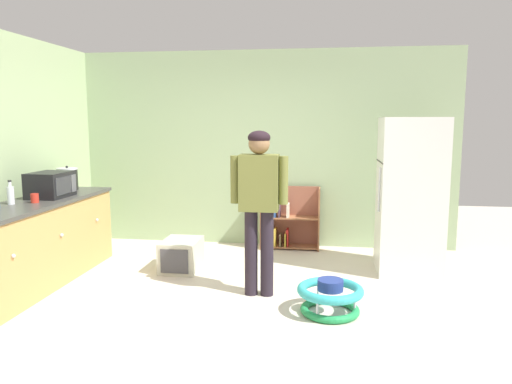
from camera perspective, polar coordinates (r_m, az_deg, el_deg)
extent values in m
plane|color=beige|center=(4.81, -2.36, -12.88)|extent=(12.00, 12.00, 0.00)
cube|color=#9AB487|center=(6.80, 1.16, 5.05)|extent=(5.20, 0.06, 2.70)
cube|color=#9EB583|center=(6.26, -25.43, 3.97)|extent=(0.06, 2.99, 2.70)
cube|color=tan|center=(5.67, -24.54, -5.78)|extent=(0.60, 2.40, 0.86)
cube|color=#413F3C|center=(5.58, -24.81, -1.29)|extent=(0.64, 2.44, 0.04)
sphere|color=silver|center=(4.82, -26.57, -6.71)|extent=(0.04, 0.04, 0.04)
sphere|color=silver|center=(5.48, -21.83, -4.71)|extent=(0.04, 0.04, 0.04)
sphere|color=silver|center=(6.16, -18.14, -3.12)|extent=(0.04, 0.04, 0.04)
cube|color=white|center=(5.81, 17.62, -0.46)|extent=(0.70, 0.68, 1.78)
cylinder|color=silver|center=(5.58, 14.25, 0.25)|extent=(0.02, 0.02, 0.50)
cube|color=#333333|center=(5.72, 14.30, 3.49)|extent=(0.01, 0.67, 0.01)
cube|color=#985F3D|center=(6.70, 0.70, -2.98)|extent=(0.02, 0.28, 0.85)
cube|color=#985F3D|center=(6.65, 7.40, -3.14)|extent=(0.02, 0.28, 0.85)
cube|color=#995844|center=(6.79, 4.11, -2.85)|extent=(0.80, 0.02, 0.85)
cube|color=#985F3D|center=(6.75, 4.00, -6.36)|extent=(0.76, 0.24, 0.02)
cube|color=#985F3D|center=(6.66, 4.04, -2.98)|extent=(0.76, 0.24, 0.02)
cube|color=orange|center=(6.72, 1.01, -5.19)|extent=(0.02, 0.17, 0.26)
cube|color=brown|center=(6.64, 1.01, -1.87)|extent=(0.02, 0.17, 0.24)
cube|color=#3B3E3B|center=(6.72, 1.48, -5.19)|extent=(0.03, 0.17, 0.26)
cube|color=orange|center=(6.64, 1.48, -2.04)|extent=(0.03, 0.17, 0.20)
cube|color=#37844F|center=(6.72, 1.79, -5.50)|extent=(0.03, 0.17, 0.19)
cube|color=#453F3A|center=(6.64, 1.80, -2.18)|extent=(0.03, 0.17, 0.17)
cube|color=gold|center=(6.71, 2.26, -5.27)|extent=(0.02, 0.17, 0.24)
cube|color=#2D4F96|center=(6.63, 2.29, -2.05)|extent=(0.03, 0.17, 0.20)
cube|color=brown|center=(6.71, 2.89, -5.63)|extent=(0.02, 0.17, 0.16)
cube|color=#4B3546|center=(6.62, 2.78, -1.82)|extent=(0.02, 0.17, 0.26)
cube|color=red|center=(6.69, 3.69, -5.34)|extent=(0.03, 0.17, 0.24)
cube|color=beige|center=(6.61, 3.77, -2.15)|extent=(0.03, 0.17, 0.19)
cube|color=gold|center=(6.70, 3.55, -5.57)|extent=(0.03, 0.17, 0.18)
cylinder|color=#261E28|center=(4.90, -0.58, -7.13)|extent=(0.13, 0.13, 0.86)
cylinder|color=#261E28|center=(4.88, 1.30, -7.20)|extent=(0.13, 0.13, 0.86)
cube|color=olive|center=(4.75, 0.37, 1.10)|extent=(0.38, 0.22, 0.55)
cylinder|color=olive|center=(4.78, -2.49, 1.48)|extent=(0.09, 0.09, 0.47)
cylinder|color=olive|center=(4.72, 3.25, 1.38)|extent=(0.09, 0.09, 0.47)
sphere|color=olive|center=(4.72, 0.37, 5.70)|extent=(0.21, 0.21, 0.21)
ellipsoid|color=black|center=(4.71, 0.37, 6.40)|extent=(0.22, 0.22, 0.14)
torus|color=#22934E|center=(4.60, 8.66, -13.50)|extent=(0.54, 0.54, 0.07)
torus|color=#31ACB1|center=(4.53, 8.71, -11.32)|extent=(0.60, 0.60, 0.08)
cylinder|color=navy|center=(4.52, 8.72, -10.73)|extent=(0.23, 0.23, 0.10)
cylinder|color=silver|center=(4.58, 11.52, -12.45)|extent=(0.02, 0.02, 0.18)
cylinder|color=silver|center=(4.75, 7.30, -11.58)|extent=(0.02, 0.02, 0.18)
cylinder|color=silver|center=(4.39, 7.22, -13.27)|extent=(0.02, 0.02, 0.18)
cube|color=beige|center=(5.82, -8.74, -7.30)|extent=(0.42, 0.54, 0.36)
cube|color=#424247|center=(5.57, -9.57, -8.04)|extent=(0.32, 0.01, 0.27)
cube|color=black|center=(5.84, -22.98, 0.79)|extent=(0.36, 0.48, 0.28)
cube|color=#2D2D33|center=(5.70, -21.65, 0.71)|extent=(0.01, 0.31, 0.20)
cube|color=#515156|center=(5.89, -20.61, 0.98)|extent=(0.01, 0.10, 0.20)
cylinder|color=black|center=(6.40, -21.24, 1.36)|extent=(0.24, 0.24, 0.25)
cylinder|color=silver|center=(6.39, -21.30, 2.56)|extent=(0.25, 0.25, 0.02)
sphere|color=black|center=(6.39, -21.31, 2.75)|extent=(0.03, 0.03, 0.03)
cylinder|color=silver|center=(5.52, -26.84, -0.37)|extent=(0.07, 0.07, 0.18)
cylinder|color=silver|center=(5.50, -26.92, 0.82)|extent=(0.03, 0.03, 0.05)
cylinder|color=black|center=(5.50, -26.94, 1.16)|extent=(0.04, 0.04, 0.02)
cylinder|color=red|center=(5.52, -24.52, -0.66)|extent=(0.08, 0.08, 0.09)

